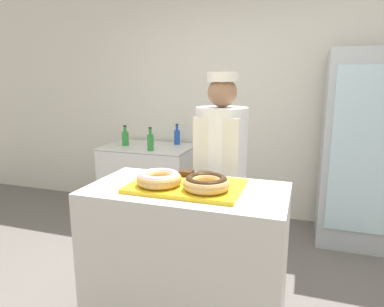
# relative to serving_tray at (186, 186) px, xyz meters

# --- Properties ---
(wall_back) EXTENTS (8.00, 0.06, 2.70)m
(wall_back) POSITION_rel_serving_tray_xyz_m (0.00, 2.13, 0.38)
(wall_back) COLOR silver
(wall_back) RESTS_ON ground_plane
(display_counter) EXTENTS (1.13, 0.61, 0.96)m
(display_counter) POSITION_rel_serving_tray_xyz_m (0.00, 0.00, -0.49)
(display_counter) COLOR beige
(display_counter) RESTS_ON ground_plane
(serving_tray) EXTENTS (0.63, 0.42, 0.02)m
(serving_tray) POSITION_rel_serving_tray_xyz_m (0.00, 0.00, 0.00)
(serving_tray) COLOR yellow
(serving_tray) RESTS_ON display_counter
(donut_light_glaze) EXTENTS (0.25, 0.25, 0.08)m
(donut_light_glaze) POSITION_rel_serving_tray_xyz_m (-0.14, -0.07, 0.05)
(donut_light_glaze) COLOR tan
(donut_light_glaze) RESTS_ON serving_tray
(donut_chocolate_glaze) EXTENTS (0.25, 0.25, 0.08)m
(donut_chocolate_glaze) POSITION_rel_serving_tray_xyz_m (0.14, -0.07, 0.05)
(donut_chocolate_glaze) COLOR tan
(donut_chocolate_glaze) RESTS_ON serving_tray
(brownie_back_left) EXTENTS (0.08, 0.08, 0.03)m
(brownie_back_left) POSITION_rel_serving_tray_xyz_m (-0.06, 0.16, 0.03)
(brownie_back_left) COLOR #382111
(brownie_back_left) RESTS_ON serving_tray
(brownie_back_right) EXTENTS (0.08, 0.08, 0.03)m
(brownie_back_right) POSITION_rel_serving_tray_xyz_m (0.06, 0.16, 0.03)
(brownie_back_right) COLOR #382111
(brownie_back_right) RESTS_ON serving_tray
(baker_person) EXTENTS (0.38, 0.38, 1.62)m
(baker_person) POSITION_rel_serving_tray_xyz_m (0.04, 0.66, -0.12)
(baker_person) COLOR #4C4C51
(baker_person) RESTS_ON ground_plane
(beverage_fridge) EXTENTS (0.66, 0.58, 1.83)m
(beverage_fridge) POSITION_rel_serving_tray_xyz_m (1.11, 1.72, -0.05)
(beverage_fridge) COLOR #ADB2B7
(beverage_fridge) RESTS_ON ground_plane
(chest_freezer) EXTENTS (1.00, 0.68, 0.82)m
(chest_freezer) POSITION_rel_serving_tray_xyz_m (-1.07, 1.73, -0.56)
(chest_freezer) COLOR silver
(chest_freezer) RESTS_ON ground_plane
(bottle_green) EXTENTS (0.08, 0.08, 0.23)m
(bottle_green) POSITION_rel_serving_tray_xyz_m (-1.34, 1.68, -0.06)
(bottle_green) COLOR #2D8C38
(bottle_green) RESTS_ON chest_freezer
(bottle_green_b) EXTENTS (0.07, 0.07, 0.25)m
(bottle_green_b) POSITION_rel_serving_tray_xyz_m (-0.93, 1.50, -0.05)
(bottle_green_b) COLOR #2D8C38
(bottle_green_b) RESTS_ON chest_freezer
(bottle_blue) EXTENTS (0.07, 0.07, 0.24)m
(bottle_blue) POSITION_rel_serving_tray_xyz_m (-0.79, 1.93, -0.05)
(bottle_blue) COLOR #1E4CB2
(bottle_blue) RESTS_ON chest_freezer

